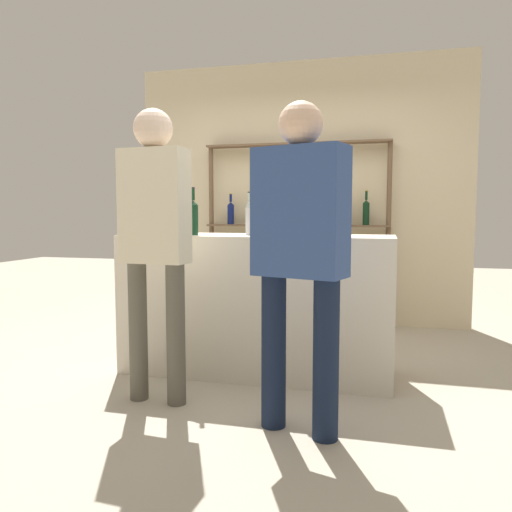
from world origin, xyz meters
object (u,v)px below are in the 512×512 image
object	(u,v)px
cork_jar	(176,225)
customer_left	(155,229)
counter_bottle_3	(282,219)
ice_bucket	(260,221)
server_behind_counter	(285,228)
counter_bottle_1	(193,217)
counter_bottle_2	(336,217)
counter_bottle_0	(325,215)
wine_glass	(157,217)
customer_right	(300,243)

from	to	relation	value
cork_jar	customer_left	world-z (taller)	customer_left
counter_bottle_3	ice_bucket	bearing A→B (deg)	136.50
cork_jar	server_behind_counter	bearing A→B (deg)	44.49
counter_bottle_1	counter_bottle_2	world-z (taller)	same
counter_bottle_0	cork_jar	bearing A→B (deg)	177.39
wine_glass	customer_left	distance (m)	0.93
server_behind_counter	wine_glass	bearing A→B (deg)	-41.46
counter_bottle_2	counter_bottle_3	distance (m)	0.39
wine_glass	customer_left	xyz separation A→B (m)	(0.39, -0.84, -0.06)
customer_right	server_behind_counter	size ratio (longest dim) A/B	0.99
counter_bottle_2	customer_right	size ratio (longest dim) A/B	0.20
server_behind_counter	cork_jar	bearing A→B (deg)	-36.47
counter_bottle_3	counter_bottle_0	bearing A→B (deg)	45.14
counter_bottle_0	customer_left	xyz separation A→B (m)	(-0.95, -0.80, -0.08)
wine_glass	customer_right	size ratio (longest dim) A/B	0.10
counter_bottle_2	wine_glass	xyz separation A→B (m)	(-1.43, 0.13, -0.01)
counter_bottle_2	counter_bottle_1	bearing A→B (deg)	-172.60
counter_bottle_0	wine_glass	bearing A→B (deg)	178.12
counter_bottle_3	wine_glass	bearing A→B (deg)	164.17
counter_bottle_0	server_behind_counter	distance (m)	0.91
customer_left	server_behind_counter	bearing A→B (deg)	-13.80
counter_bottle_2	customer_right	distance (m)	0.94
counter_bottle_0	cork_jar	distance (m)	1.19
customer_right	customer_left	bearing A→B (deg)	93.67
counter_bottle_0	ice_bucket	xyz separation A→B (m)	(-0.46, -0.07, -0.05)
wine_glass	customer_left	bearing A→B (deg)	-65.22
counter_bottle_2	server_behind_counter	xyz separation A→B (m)	(-0.53, 0.88, -0.11)
counter_bottle_0	server_behind_counter	world-z (taller)	server_behind_counter
ice_bucket	server_behind_counter	distance (m)	0.86
server_behind_counter	customer_right	bearing A→B (deg)	22.46
customer_right	customer_left	xyz separation A→B (m)	(-0.94, 0.22, 0.06)
counter_bottle_2	customer_left	distance (m)	1.26
wine_glass	counter_bottle_0	bearing A→B (deg)	-1.88
customer_right	server_behind_counter	bearing A→B (deg)	30.28
cork_jar	customer_right	distance (m)	1.59
counter_bottle_1	wine_glass	xyz separation A→B (m)	(-0.41, 0.27, -0.01)
cork_jar	ice_bucket	bearing A→B (deg)	-9.73
counter_bottle_1	wine_glass	bearing A→B (deg)	147.20
counter_bottle_0	customer_right	world-z (taller)	customer_right
counter_bottle_0	counter_bottle_3	size ratio (longest dim) A/B	1.14
counter_bottle_0	counter_bottle_1	distance (m)	0.95
server_behind_counter	customer_left	world-z (taller)	customer_left
wine_glass	customer_right	world-z (taller)	customer_right
counter_bottle_0	counter_bottle_2	world-z (taller)	counter_bottle_0
server_behind_counter	customer_left	size ratio (longest dim) A/B	0.98
counter_bottle_3	ice_bucket	distance (m)	0.28
counter_bottle_2	server_behind_counter	world-z (taller)	server_behind_counter
counter_bottle_1	server_behind_counter	size ratio (longest dim) A/B	0.19
counter_bottle_1	customer_left	xyz separation A→B (m)	(-0.02, -0.58, -0.07)
counter_bottle_1	cork_jar	size ratio (longest dim) A/B	2.65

